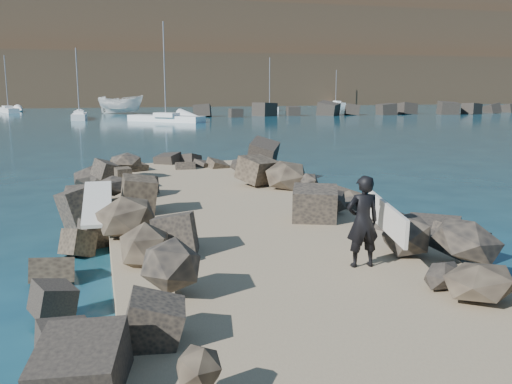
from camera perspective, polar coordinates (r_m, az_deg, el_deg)
ground at (r=13.19m, az=-1.17°, el=-5.65°), size 800.00×800.00×0.00m
jetty at (r=11.26m, az=1.37°, el=-6.92°), size 6.00×26.00×0.60m
riprap_left at (r=11.24m, az=-13.77°, el=-6.20°), size 2.60×22.00×1.00m
riprap_right at (r=12.75m, az=13.31°, el=-4.18°), size 2.60×22.00×1.00m
breakwater_secondary at (r=77.39m, az=14.12°, el=7.96°), size 52.00×4.00×1.20m
headland at (r=173.21m, az=-11.54°, el=14.43°), size 360.00×140.00×32.00m
surfboard_resting at (r=12.98m, az=-15.56°, el=-1.57°), size 0.68×2.42×0.08m
boat_imported at (r=79.78m, az=-13.37°, el=8.52°), size 6.80×4.82×2.46m
surfer_with_board at (r=9.96m, az=10.95°, el=-2.85°), size 0.94×1.97×1.60m
sailboat_f at (r=108.76m, az=7.98°, el=8.70°), size 1.84×5.52×6.71m
sailboat_b at (r=67.41m, az=-17.25°, el=7.25°), size 1.60×6.59×7.96m
sailboat_c at (r=60.63m, az=-9.00°, el=7.28°), size 7.63×7.30×10.28m
sailboat_d at (r=87.55m, az=1.38°, el=8.37°), size 2.13×6.74×8.04m
sailboat_e at (r=88.29m, az=-23.53°, el=7.53°), size 3.66×6.73×8.04m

